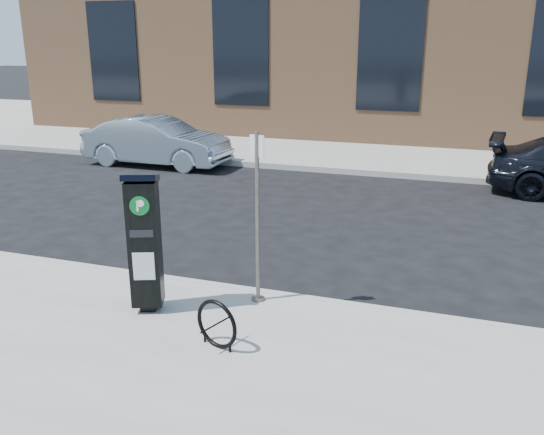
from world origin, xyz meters
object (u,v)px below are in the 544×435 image
at_px(parking_kiosk, 145,241).
at_px(car_silver, 157,141).
at_px(bike_rack, 217,324).
at_px(sign_pole, 258,220).

distance_m(parking_kiosk, car_silver, 9.63).
height_order(bike_rack, car_silver, car_silver).
distance_m(sign_pole, bike_rack, 1.53).
bearing_deg(bike_rack, parking_kiosk, 172.37).
relative_size(parking_kiosk, bike_rack, 3.12).
distance_m(bike_rack, car_silver, 10.74).
bearing_deg(car_silver, sign_pole, -141.91).
xyz_separation_m(parking_kiosk, car_silver, (-4.68, 8.41, -0.38)).
bearing_deg(parking_kiosk, sign_pole, 8.97).
xyz_separation_m(bike_rack, car_silver, (-5.88, 8.99, 0.26)).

